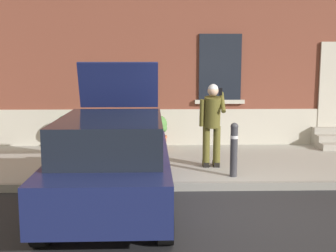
% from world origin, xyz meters
% --- Properties ---
extents(ground_plane, '(80.00, 80.00, 0.00)m').
position_xyz_m(ground_plane, '(0.00, 0.00, 0.00)').
color(ground_plane, '#232326').
extents(sidewalk, '(24.00, 3.60, 0.15)m').
position_xyz_m(sidewalk, '(0.00, 2.80, 0.07)').
color(sidewalk, '#99968E').
rests_on(sidewalk, ground).
extents(curb_edge, '(24.00, 0.12, 0.15)m').
position_xyz_m(curb_edge, '(0.00, 0.94, 0.07)').
color(curb_edge, gray).
rests_on(curb_edge, ground).
extents(building_facade, '(24.00, 1.52, 7.50)m').
position_xyz_m(building_facade, '(0.01, 5.29, 3.73)').
color(building_facade, brown).
rests_on(building_facade, ground).
extents(hatchback_car_navy, '(1.82, 4.08, 2.34)m').
position_xyz_m(hatchback_car_navy, '(-1.94, -0.01, 0.80)').
color(hatchback_car_navy, '#161E4C').
rests_on(hatchback_car_navy, ground).
extents(bollard_near_person, '(0.15, 0.15, 1.04)m').
position_xyz_m(bollard_near_person, '(0.23, 1.35, 0.71)').
color(bollard_near_person, '#333338').
rests_on(bollard_near_person, sidewalk).
extents(person_on_phone, '(0.51, 0.50, 1.74)m').
position_xyz_m(person_on_phone, '(-0.10, 2.08, 1.15)').
color(person_on_phone, '#514C1E').
rests_on(person_on_phone, sidewalk).
extents(planter_charcoal, '(0.44, 0.44, 0.86)m').
position_xyz_m(planter_charcoal, '(-3.53, 4.09, 0.61)').
color(planter_charcoal, '#2D2D30').
rests_on(planter_charcoal, sidewalk).
extents(planter_terracotta, '(0.44, 0.44, 0.86)m').
position_xyz_m(planter_terracotta, '(-1.19, 4.04, 0.61)').
color(planter_terracotta, '#B25B38').
rests_on(planter_terracotta, sidewalk).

